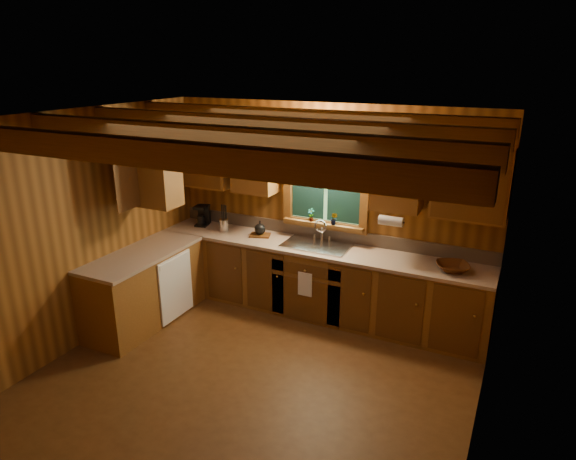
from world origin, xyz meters
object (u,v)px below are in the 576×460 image
Objects in this scene: sink at (316,249)px; cutting_board at (260,235)px; coffee_maker at (203,215)px; wicker_basket at (453,267)px.

sink is 3.18× the size of cutting_board.
coffee_maker is 0.95m from cutting_board.
cutting_board is (-0.80, 0.02, 0.06)m from sink.
sink is at bearing -16.38° from coffee_maker.
sink reaches higher than wicker_basket.
coffee_maker reaches higher than wicker_basket.
sink is 1.63m from wicker_basket.
wicker_basket is (3.37, -0.15, -0.10)m from coffee_maker.
wicker_basket is (1.63, -0.07, 0.09)m from sink.
coffee_maker is (-1.74, 0.08, 0.18)m from sink.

